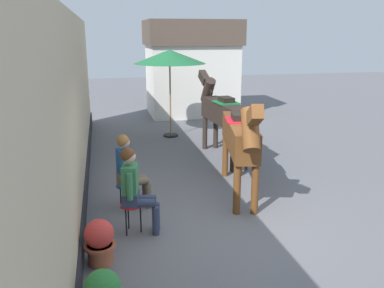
{
  "coord_description": "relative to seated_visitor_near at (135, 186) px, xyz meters",
  "views": [
    {
      "loc": [
        -1.99,
        -5.92,
        3.05
      ],
      "look_at": [
        -0.4,
        1.2,
        1.05
      ],
      "focal_mm": 38.11,
      "sensor_mm": 36.0,
      "label": 1
    }
  ],
  "objects": [
    {
      "name": "ground_plane",
      "position": [
        1.58,
        3.03,
        -0.78
      ],
      "size": [
        40.0,
        40.0,
        0.0
      ],
      "primitive_type": "plane",
      "color": "slate"
    },
    {
      "name": "seated_visitor_far",
      "position": [
        -0.03,
        0.89,
        0.0
      ],
      "size": [
        0.61,
        0.48,
        1.39
      ],
      "color": "#194C99",
      "rests_on": "ground_plane"
    },
    {
      "name": "seated_visitor_near",
      "position": [
        0.0,
        0.0,
        0.0
      ],
      "size": [
        0.61,
        0.48,
        1.39
      ],
      "color": "red",
      "rests_on": "ground_plane"
    },
    {
      "name": "flower_planter_middle",
      "position": [
        -0.55,
        -0.79,
        -0.44
      ],
      "size": [
        0.43,
        0.43,
        0.64
      ],
      "color": "#A85638",
      "rests_on": "ground_plane"
    },
    {
      "name": "saddled_horse_far",
      "position": [
        2.47,
        3.59,
        0.38
      ],
      "size": [
        0.62,
        3.0,
        2.06
      ],
      "color": "#2D231E",
      "rests_on": "ground_plane"
    },
    {
      "name": "cafe_parasol",
      "position": [
        1.58,
        5.98,
        1.59
      ],
      "size": [
        2.1,
        2.1,
        2.58
      ],
      "color": "black",
      "rests_on": "ground_plane"
    },
    {
      "name": "saddled_horse_near",
      "position": [
        2.08,
        1.12,
        0.38
      ],
      "size": [
        0.87,
        2.97,
        2.06
      ],
      "color": "brown",
      "rests_on": "ground_plane"
    },
    {
      "name": "pub_facade_wall",
      "position": [
        -0.97,
        1.53,
        0.76
      ],
      "size": [
        0.34,
        14.0,
        3.4
      ],
      "color": "#CCB793",
      "rests_on": "ground_plane"
    },
    {
      "name": "distant_cottage",
      "position": [
        2.98,
        9.41,
        1.02
      ],
      "size": [
        3.4,
        2.6,
        3.5
      ],
      "color": "silver",
      "rests_on": "ground_plane"
    }
  ]
}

